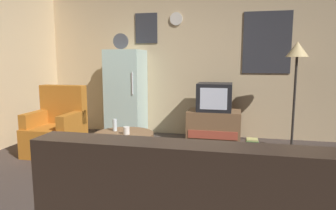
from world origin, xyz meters
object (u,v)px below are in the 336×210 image
Objects in this scene: mug_ceramic_white at (126,130)px; book_stack at (252,143)px; crt_tv at (215,97)px; wine_glass at (115,125)px; armchair at (57,130)px; coffee_table at (124,151)px; fridge at (126,93)px; tv_stand at (214,126)px; standing_lamp at (297,58)px.

mug_ceramic_white is 0.42× the size of book_stack.
crt_tv is 1.80m from wine_glass.
mug_ceramic_white is at bearing -139.03° from book_stack.
mug_ceramic_white is at bearing -20.40° from armchair.
book_stack is (1.58, 1.28, -0.16)m from coffee_table.
fridge is 3.28× the size of crt_tv.
armchair is (-2.16, -1.06, 0.08)m from tv_stand.
wine_glass reaches higher than tv_stand.
tv_stand is at bearing 154.66° from crt_tv.
tv_stand is 2.40m from armchair.
mug_ceramic_white is 1.32m from armchair.
wine_glass reaches higher than book_stack.
coffee_table is 0.75× the size of armchair.
tv_stand is 3.89× the size of book_stack.
fridge is 2.27m from book_stack.
crt_tv is 0.34× the size of standing_lamp.
standing_lamp is at bearing 16.05° from armchair.
fridge is 1.84× the size of armchair.
crt_tv is 0.56× the size of armchair.
crt_tv is (1.54, -0.13, -0.01)m from fridge.
coffee_table is 4.80× the size of wine_glass.
tv_stand is at bearing 162.42° from book_stack.
standing_lamp is 10.60× the size of wine_glass.
crt_tv is at bearing -25.34° from tv_stand.
tv_stand is 1.61m from standing_lamp.
tv_stand reaches higher than coffee_table.
crt_tv is 0.75× the size of coffee_table.
wine_glass is at bearing -129.38° from crt_tv.
fridge is 1.40m from armchair.
crt_tv is 1.84m from coffee_table.
wine_glass reaches higher than mug_ceramic_white.
book_stack is (-0.58, -0.09, -1.29)m from standing_lamp.
wine_glass is at bearing -150.95° from standing_lamp.
standing_lamp is 1.42m from book_stack.
mug_ceramic_white reaches higher than book_stack.
standing_lamp is (1.18, -0.10, 0.61)m from crt_tv.
wine_glass is at bearing 146.48° from mug_ceramic_white.
mug_ceramic_white is (-2.11, -1.42, -0.86)m from standing_lamp.
crt_tv is 1.33m from standing_lamp.
armchair is 4.44× the size of book_stack.
crt_tv reaches higher than armchair.
fridge is 1.55m from crt_tv.
fridge reaches higher than book_stack.
armchair is (-2.16, -1.06, -0.41)m from crt_tv.
mug_ceramic_white reaches higher than tv_stand.
coffee_table is 3.33× the size of book_stack.
coffee_table is (-0.98, -1.47, -0.04)m from tv_stand.
fridge is 1.11× the size of standing_lamp.
standing_lamp reaches higher than tv_stand.
armchair is at bearing -117.54° from fridge.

